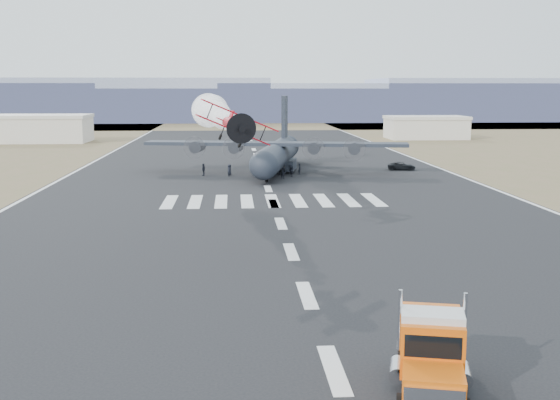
{
  "coord_description": "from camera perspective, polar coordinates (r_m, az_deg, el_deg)",
  "views": [
    {
      "loc": [
        -4.64,
        -30.93,
        13.01
      ],
      "look_at": [
        -0.79,
        25.49,
        4.0
      ],
      "focal_mm": 45.0,
      "sensor_mm": 36.0,
      "label": 1
    }
  ],
  "objects": [
    {
      "name": "support_vehicle",
      "position": [
        115.09,
        9.85,
        2.74
      ],
      "size": [
        4.69,
        2.65,
        1.24
      ],
      "primitive_type": "imported",
      "rotation": [
        0.0,
        0.0,
        1.43
      ],
      "color": "black",
      "rests_on": "ground"
    },
    {
      "name": "crew_e",
      "position": [
        106.65,
        -4.11,
        2.47
      ],
      "size": [
        0.62,
        0.87,
        1.64
      ],
      "primitive_type": "imported",
      "rotation": [
        0.0,
        0.0,
        4.54
      ],
      "color": "black",
      "rests_on": "ground"
    },
    {
      "name": "ridge_seg_f",
      "position": [
        320.61,
        21.13,
        7.65
      ],
      "size": [
        150.0,
        50.0,
        17.0
      ],
      "primitive_type": "cube",
      "color": "#858EA9",
      "rests_on": "ground"
    },
    {
      "name": "ground",
      "position": [
        33.87,
        4.39,
        -13.56
      ],
      "size": [
        500.0,
        500.0,
        0.0
      ],
      "primitive_type": "plane",
      "color": "black",
      "rests_on": "ground"
    },
    {
      "name": "crew_c",
      "position": [
        106.9,
        0.86,
        2.48
      ],
      "size": [
        0.76,
        1.1,
        1.56
      ],
      "primitive_type": "imported",
      "rotation": [
        0.0,
        0.0,
        5.04
      ],
      "color": "black",
      "rests_on": "ground"
    },
    {
      "name": "crew_h",
      "position": [
        107.02,
        -0.11,
        2.5
      ],
      "size": [
        0.91,
        0.79,
        1.59
      ],
      "primitive_type": "imported",
      "rotation": [
        0.0,
        0.0,
        5.78
      ],
      "color": "black",
      "rests_on": "ground"
    },
    {
      "name": "scrub_far",
      "position": [
        261.3,
        -2.9,
        6.19
      ],
      "size": [
        500.0,
        80.0,
        0.0
      ],
      "primitive_type": "cube",
      "color": "brown",
      "rests_on": "ground"
    },
    {
      "name": "crew_g",
      "position": [
        107.51,
        1.6,
        2.54
      ],
      "size": [
        0.55,
        0.64,
        1.64
      ],
      "primitive_type": "imported",
      "rotation": [
        0.0,
        0.0,
        1.67
      ],
      "color": "black",
      "rests_on": "ground"
    },
    {
      "name": "transport_aircraft",
      "position": [
        110.72,
        -0.26,
        3.88
      ],
      "size": [
        40.7,
        33.34,
        11.77
      ],
      "rotation": [
        0.0,
        0.0,
        -0.18
      ],
      "color": "#1E232D",
      "rests_on": "ground"
    },
    {
      "name": "smoke_trail",
      "position": [
        81.78,
        -5.57,
        7.16
      ],
      "size": [
        5.24,
        30.47,
        4.16
      ],
      "rotation": [
        0.0,
        0.0,
        0.1
      ],
      "color": "white"
    },
    {
      "name": "semi_truck",
      "position": [
        31.16,
        12.19,
        -12.16
      ],
      "size": [
        4.37,
        8.53,
        3.75
      ],
      "rotation": [
        0.0,
        0.0,
        -0.24
      ],
      "color": "black",
      "rests_on": "ground"
    },
    {
      "name": "hangar_left",
      "position": [
        182.45,
        -19.03,
        5.54
      ],
      "size": [
        24.5,
        14.5,
        6.7
      ],
      "color": "beige",
      "rests_on": "ground"
    },
    {
      "name": "ridge_seg_c",
      "position": [
        297.16,
        -15.77,
        7.85
      ],
      "size": [
        150.0,
        50.0,
        17.0
      ],
      "primitive_type": "cube",
      "color": "#858EA9",
      "rests_on": "ground"
    },
    {
      "name": "aerobatic_biplane",
      "position": [
        56.63,
        -3.73,
        6.14
      ],
      "size": [
        6.21,
        5.97,
        3.9
      ],
      "rotation": [
        0.0,
        0.4,
        0.1
      ],
      "color": "#B20B22"
    },
    {
      "name": "crew_a",
      "position": [
        105.33,
        -4.18,
        2.39
      ],
      "size": [
        0.76,
        0.78,
        1.67
      ],
      "primitive_type": "imported",
      "rotation": [
        0.0,
        0.0,
        2.17
      ],
      "color": "black",
      "rests_on": "ground"
    },
    {
      "name": "ridge_seg_d",
      "position": [
        291.04,
        -3.02,
        7.76
      ],
      "size": [
        150.0,
        50.0,
        13.0
      ],
      "primitive_type": "cube",
      "color": "#858EA9",
      "rests_on": "ground"
    },
    {
      "name": "crew_b",
      "position": [
        102.02,
        0.28,
        2.19
      ],
      "size": [
        0.94,
        0.9,
        1.66
      ],
      "primitive_type": "imported",
      "rotation": [
        0.0,
        0.0,
        0.7
      ],
      "color": "black",
      "rests_on": "ground"
    },
    {
      "name": "runway_markings",
      "position": [
        91.97,
        -0.97,
        0.92
      ],
      "size": [
        60.0,
        260.0,
        0.01
      ],
      "primitive_type": null,
      "color": "silver",
      "rests_on": "ground"
    },
    {
      "name": "crew_f",
      "position": [
        104.61,
        0.94,
        2.35
      ],
      "size": [
        0.52,
        1.5,
        1.61
      ],
      "primitive_type": "imported",
      "rotation": [
        0.0,
        0.0,
        4.69
      ],
      "color": "black",
      "rests_on": "ground"
    },
    {
      "name": "ridge_seg_e",
      "position": [
        299.2,
        9.65,
        7.87
      ],
      "size": [
        150.0,
        50.0,
        15.0
      ],
      "primitive_type": "cube",
      "color": "#858EA9",
      "rests_on": "ground"
    },
    {
      "name": "crew_d",
      "position": [
        106.26,
        -6.23,
        2.47
      ],
      "size": [
        0.86,
        1.21,
        1.86
      ],
      "primitive_type": "imported",
      "rotation": [
        0.0,
        0.0,
        4.41
      ],
      "color": "black",
      "rests_on": "ground"
    },
    {
      "name": "hangar_right",
      "position": [
        188.15,
        11.78,
        5.82
      ],
      "size": [
        20.5,
        12.5,
        5.9
      ],
      "color": "beige",
      "rests_on": "ground"
    }
  ]
}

